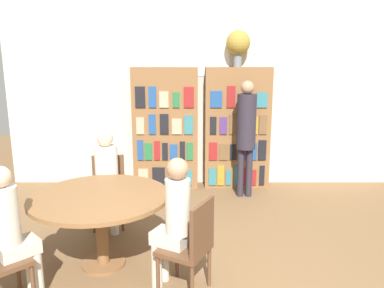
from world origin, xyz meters
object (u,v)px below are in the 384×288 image
(seated_reader_back, at_px, (11,228))
(librarian_standing, at_px, (245,127))
(chair_left_side, at_px, (108,187))
(seated_reader_right, at_px, (172,217))
(bookshelf_right, at_px, (236,128))
(flower_vase, at_px, (237,44))
(chair_far_side, at_px, (191,243))
(reading_table, at_px, (100,205))
(bookshelf_left, at_px, (165,128))
(seated_reader_left, at_px, (106,175))

(seated_reader_back, distance_m, librarian_standing, 3.50)
(chair_left_side, height_order, seated_reader_right, seated_reader_right)
(bookshelf_right, height_order, flower_vase, flower_vase)
(bookshelf_right, height_order, chair_far_side, bookshelf_right)
(reading_table, xyz_separation_m, seated_reader_right, (0.74, -0.39, 0.04))
(chair_far_side, xyz_separation_m, librarian_standing, (0.81, 2.49, 0.59))
(chair_far_side, bearing_deg, seated_reader_back, 121.83)
(chair_left_side, bearing_deg, bookshelf_right, -148.27)
(bookshelf_left, distance_m, bookshelf_right, 1.17)
(reading_table, distance_m, seated_reader_right, 0.83)
(seated_reader_left, bearing_deg, seated_reader_right, 116.84)
(flower_vase, xyz_separation_m, seated_reader_back, (-2.22, -3.10, -1.63))
(flower_vase, height_order, seated_reader_back, flower_vase)
(bookshelf_left, distance_m, librarian_standing, 1.34)
(chair_far_side, xyz_separation_m, seated_reader_left, (-1.03, 1.31, 0.22))
(seated_reader_right, distance_m, librarian_standing, 2.62)
(reading_table, height_order, chair_left_side, chair_left_side)
(bookshelf_left, relative_size, seated_reader_left, 1.58)
(bookshelf_left, relative_size, chair_far_side, 2.23)
(seated_reader_back, bearing_deg, seated_reader_left, 117.15)
(bookshelf_left, xyz_separation_m, bookshelf_right, (1.17, 0.00, -0.00))
(seated_reader_right, bearing_deg, flower_vase, 10.78)
(reading_table, bearing_deg, flower_vase, 57.24)
(chair_far_side, relative_size, seated_reader_left, 0.71)
(seated_reader_left, bearing_deg, seated_reader_back, 63.15)
(seated_reader_left, distance_m, librarian_standing, 2.21)
(chair_left_side, relative_size, seated_reader_back, 0.72)
(bookshelf_right, bearing_deg, bookshelf_left, -180.00)
(chair_left_side, distance_m, seated_reader_back, 1.67)
(flower_vase, relative_size, seated_reader_left, 0.45)
(flower_vase, relative_size, reading_table, 0.41)
(seated_reader_back, bearing_deg, chair_far_side, 49.83)
(seated_reader_back, bearing_deg, bookshelf_right, 99.82)
(chair_far_side, relative_size, seated_reader_back, 0.72)
(chair_far_side, height_order, librarian_standing, librarian_standing)
(reading_table, distance_m, chair_left_side, 1.03)
(bookshelf_right, xyz_separation_m, seated_reader_back, (-2.24, -3.10, -0.29))
(reading_table, xyz_separation_m, seated_reader_back, (-0.60, -0.58, 0.03))
(chair_far_side, bearing_deg, flower_vase, 14.19)
(bookshelf_left, bearing_deg, bookshelf_right, 0.00)
(reading_table, bearing_deg, chair_far_side, -27.66)
(bookshelf_right, distance_m, reading_table, 3.02)
(flower_vase, height_order, librarian_standing, flower_vase)
(reading_table, xyz_separation_m, chair_left_side, (-0.15, 1.01, -0.17))
(bookshelf_left, distance_m, reading_table, 2.58)
(flower_vase, distance_m, seated_reader_right, 3.44)
(reading_table, relative_size, chair_far_side, 1.56)
(bookshelf_right, xyz_separation_m, flower_vase, (-0.02, 0.00, 1.33))
(bookshelf_left, bearing_deg, seated_reader_right, -84.78)
(chair_left_side, xyz_separation_m, chair_far_side, (1.05, -1.48, 0.00))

